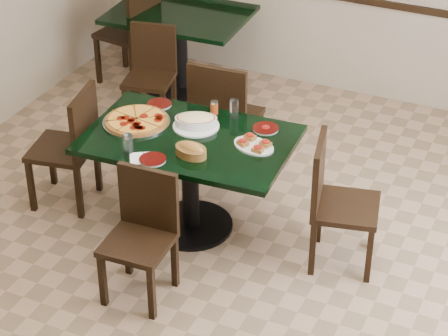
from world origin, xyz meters
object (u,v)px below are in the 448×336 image
at_px(main_table, 190,160).
at_px(pepperoni_pizza, 136,120).
at_px(chair_far, 223,113).
at_px(chair_right, 334,196).
at_px(back_chair_near, 151,69).
at_px(lasagna_casserole, 196,121).
at_px(back_chair_left, 135,27).
at_px(bread_basket, 191,150).
at_px(bruschetta_platter, 254,144).
at_px(back_table, 180,36).
at_px(chair_left, 72,142).
at_px(chair_near, 143,228).

relative_size(main_table, pepperoni_pizza, 3.07).
relative_size(chair_far, pepperoni_pizza, 2.10).
distance_m(chair_right, back_chair_near, 2.41).
bearing_deg(lasagna_casserole, back_chair_near, 107.97).
bearing_deg(back_chair_left, chair_right, 61.91).
bearing_deg(bread_basket, back_chair_near, 137.73).
bearing_deg(bruschetta_platter, back_chair_left, 154.92).
relative_size(back_table, back_chair_near, 1.49).
bearing_deg(back_chair_left, chair_left, 24.03).
relative_size(back_chair_left, lasagna_casserole, 2.92).
height_order(main_table, lasagna_casserole, lasagna_casserole).
height_order(back_chair_near, bruschetta_platter, back_chair_near).
distance_m(chair_near, pepperoni_pizza, 0.92).
relative_size(lasagna_casserole, bread_basket, 1.36).
bearing_deg(pepperoni_pizza, bread_basket, -22.97).
bearing_deg(back_chair_left, back_table, 105.55).
bearing_deg(back_chair_left, pepperoni_pizza, 37.72).
bearing_deg(back_chair_near, chair_near, -74.28).
bearing_deg(bruschetta_platter, chair_near, -100.38).
height_order(chair_far, back_chair_near, chair_far).
bearing_deg(lasagna_casserole, chair_left, 170.39).
height_order(back_table, pepperoni_pizza, pepperoni_pizza).
distance_m(chair_right, chair_left, 1.95).
bearing_deg(bread_basket, main_table, 130.47).
height_order(bread_basket, bruschetta_platter, bread_basket).
height_order(chair_near, back_chair_near, chair_near).
bearing_deg(chair_left, back_chair_left, -174.12).
xyz_separation_m(chair_far, lasagna_casserole, (0.06, -0.57, 0.24)).
bearing_deg(back_chair_near, pepperoni_pizza, -76.55).
xyz_separation_m(chair_left, pepperoni_pizza, (0.50, 0.09, 0.25)).
relative_size(chair_left, bruschetta_platter, 2.66).
relative_size(chair_far, chair_right, 1.07).
xyz_separation_m(back_table, bruschetta_platter, (1.52, -1.85, 0.25)).
bearing_deg(pepperoni_pizza, back_chair_left, 120.47).
xyz_separation_m(lasagna_casserole, bread_basket, (0.14, -0.35, -0.01)).
bearing_deg(lasagna_casserole, bread_basket, -91.48).
bearing_deg(chair_near, back_chair_near, 114.80).
xyz_separation_m(main_table, chair_right, (1.02, 0.07, -0.05)).
height_order(back_table, chair_far, chair_far).
relative_size(main_table, chair_near, 1.68).
relative_size(chair_left, pepperoni_pizza, 1.97).
xyz_separation_m(main_table, chair_left, (-0.92, -0.07, -0.05)).
distance_m(chair_left, pepperoni_pizza, 0.56).
xyz_separation_m(chair_right, lasagna_casserole, (-1.04, 0.08, 0.28)).
height_order(chair_right, lasagna_casserole, chair_right).
relative_size(chair_far, chair_left, 1.06).
bearing_deg(back_table, pepperoni_pizza, -73.71).
bearing_deg(bruschetta_platter, pepperoni_pizza, -159.77).
distance_m(pepperoni_pizza, lasagna_casserole, 0.42).
distance_m(back_table, bruschetta_platter, 2.41).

